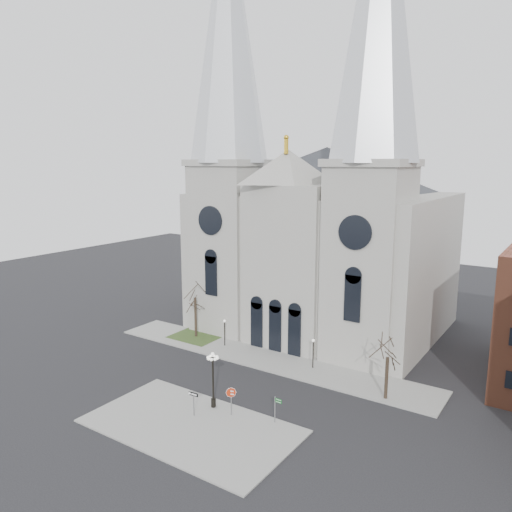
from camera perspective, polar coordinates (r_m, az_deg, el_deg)
The scene contains 13 objects.
ground at distance 50.11m, azimuth -6.21°, elevation -15.53°, with size 160.00×160.00×0.00m, color black.
sidewalk_near at distance 44.99m, azimuth -7.43°, elevation -18.70°, with size 18.00×10.00×0.14m, color gray.
sidewalk_far at distance 58.15m, azimuth 0.91°, elevation -11.55°, with size 40.00×6.00×0.14m, color gray.
grass_patch at distance 65.08m, azimuth -6.86°, elevation -9.14°, with size 6.00×5.00×0.18m, color #314B20.
cathedral at distance 64.20m, azimuth 6.77°, elevation 7.40°, with size 33.00×26.66×54.00m.
tree_left at distance 63.43m, azimuth -6.98°, elevation -4.46°, with size 3.20×3.20×7.50m.
tree_right at distance 48.78m, azimuth 14.82°, elevation -10.86°, with size 3.20×3.20×6.00m.
ped_lamp_left at distance 60.98m, azimuth -3.61°, elevation -8.23°, with size 0.32×0.32×3.26m.
ped_lamp_right at distance 54.93m, azimuth 6.55°, elevation -10.46°, with size 0.32×0.32×3.26m.
stop_sign at distance 45.34m, azimuth -2.85°, elevation -15.63°, with size 0.89×0.34×2.61m.
globe_lamp at distance 46.20m, azimuth -4.95°, elevation -13.16°, with size 1.47×1.47×5.24m.
one_way_sign at distance 45.69m, azimuth -7.14°, elevation -15.92°, with size 1.00×0.10×2.29m.
street_name_sign at distance 44.37m, azimuth 2.27°, elevation -16.92°, with size 0.76×0.10×2.37m.
Camera 1 is at (29.20, -34.21, 22.09)m, focal length 35.00 mm.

